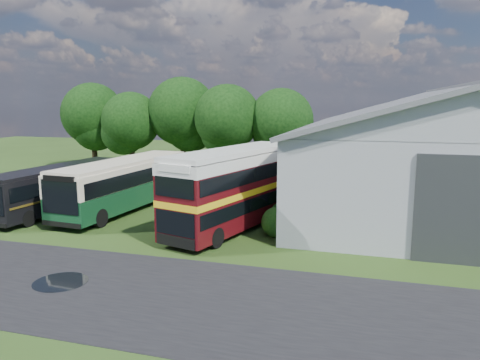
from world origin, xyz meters
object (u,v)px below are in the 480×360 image
(storage_shed, at_px, (444,148))
(bus_maroon_double, at_px, (235,189))
(bus_green_single, at_px, (125,183))
(bus_dark_single, at_px, (59,187))

(storage_shed, bearing_deg, bus_maroon_double, -142.98)
(storage_shed, distance_m, bus_maroon_double, 15.23)
(bus_green_single, relative_size, bus_dark_single, 1.12)
(storage_shed, xyz_separation_m, bus_dark_single, (-24.56, -8.35, -2.56))
(bus_green_single, height_order, bus_dark_single, bus_green_single)
(storage_shed, relative_size, bus_green_single, 1.99)
(bus_maroon_double, xyz_separation_m, bus_dark_single, (-12.50, 0.75, -0.70))
(bus_green_single, height_order, bus_maroon_double, bus_maroon_double)
(storage_shed, distance_m, bus_dark_single, 26.07)
(bus_green_single, xyz_separation_m, bus_dark_single, (-4.00, -1.58, -0.20))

